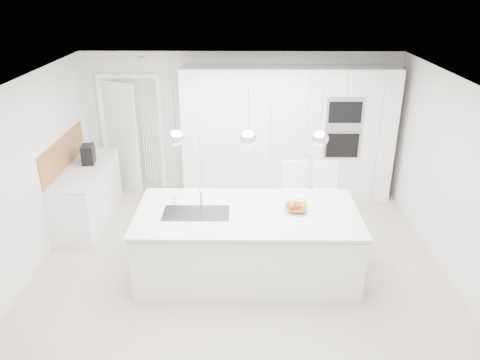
{
  "coord_description": "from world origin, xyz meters",
  "views": [
    {
      "loc": [
        0.06,
        -5.54,
        3.64
      ],
      "look_at": [
        0.0,
        0.3,
        1.1
      ],
      "focal_mm": 35.0,
      "sensor_mm": 36.0,
      "label": 1
    }
  ],
  "objects_px": {
    "island_base": "(247,245)",
    "espresso_machine": "(88,154)",
    "bar_stool_right": "(325,203)",
    "bar_stool_left": "(295,203)",
    "fruit_bowl": "(296,208)"
  },
  "relations": [
    {
      "from": "island_base",
      "to": "espresso_machine",
      "type": "xyz_separation_m",
      "value": [
        -2.53,
        1.71,
        0.62
      ]
    },
    {
      "from": "bar_stool_right",
      "to": "island_base",
      "type": "bearing_deg",
      "value": -135.26
    },
    {
      "from": "island_base",
      "to": "bar_stool_left",
      "type": "relative_size",
      "value": 2.33
    },
    {
      "from": "island_base",
      "to": "fruit_bowl",
      "type": "xyz_separation_m",
      "value": [
        0.62,
        0.08,
        0.51
      ]
    },
    {
      "from": "island_base",
      "to": "espresso_machine",
      "type": "relative_size",
      "value": 9.25
    },
    {
      "from": "espresso_machine",
      "to": "bar_stool_right",
      "type": "bearing_deg",
      "value": -19.26
    },
    {
      "from": "island_base",
      "to": "bar_stool_left",
      "type": "bearing_deg",
      "value": 52.22
    },
    {
      "from": "fruit_bowl",
      "to": "espresso_machine",
      "type": "bearing_deg",
      "value": 152.59
    },
    {
      "from": "bar_stool_left",
      "to": "fruit_bowl",
      "type": "bearing_deg",
      "value": -105.38
    },
    {
      "from": "fruit_bowl",
      "to": "bar_stool_right",
      "type": "distance_m",
      "value": 1.08
    },
    {
      "from": "espresso_machine",
      "to": "bar_stool_right",
      "type": "xyz_separation_m",
      "value": [
        3.68,
        -0.76,
        -0.47
      ]
    },
    {
      "from": "bar_stool_left",
      "to": "island_base",
      "type": "bearing_deg",
      "value": -137.84
    },
    {
      "from": "fruit_bowl",
      "to": "bar_stool_left",
      "type": "distance_m",
      "value": 0.89
    },
    {
      "from": "espresso_machine",
      "to": "bar_stool_right",
      "type": "relative_size",
      "value": 0.26
    },
    {
      "from": "island_base",
      "to": "fruit_bowl",
      "type": "height_order",
      "value": "fruit_bowl"
    }
  ]
}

